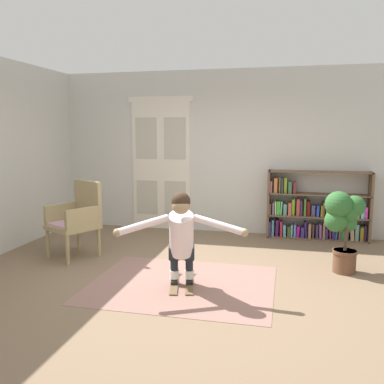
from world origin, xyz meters
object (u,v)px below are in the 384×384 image
object	(u,v)px
bookshelf	(315,212)
wicker_chair	(77,217)
skis_pair	(182,281)
potted_plant	(344,221)
person_skier	(181,233)

from	to	relation	value
bookshelf	wicker_chair	size ratio (longest dim) A/B	1.54
bookshelf	skis_pair	xyz separation A→B (m)	(-1.68, -2.54, -0.44)
bookshelf	wicker_chair	distance (m)	3.89
bookshelf	wicker_chair	bearing A→B (deg)	-152.40
potted_plant	person_skier	bearing A→B (deg)	-149.67
bookshelf	wicker_chair	xyz separation A→B (m)	(-3.45, -1.80, 0.12)
bookshelf	potted_plant	bearing A→B (deg)	-81.23
potted_plant	person_skier	xyz separation A→B (m)	(-1.89, -1.10, 0.01)
bookshelf	person_skier	xyz separation A→B (m)	(-1.63, -2.73, 0.21)
potted_plant	person_skier	distance (m)	2.18
bookshelf	person_skier	size ratio (longest dim) A/B	1.18
wicker_chair	skis_pair	distance (m)	2.00
bookshelf	person_skier	distance (m)	3.19
bookshelf	skis_pair	world-z (taller)	bookshelf
potted_plant	skis_pair	size ratio (longest dim) A/B	1.34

